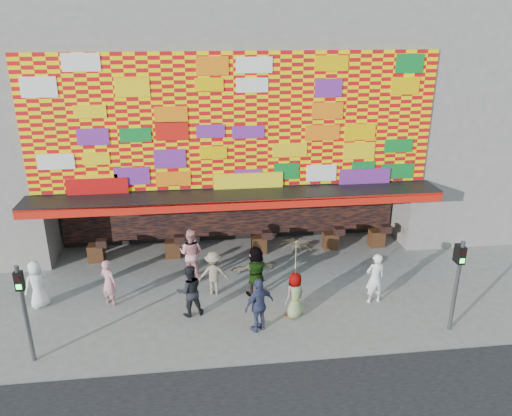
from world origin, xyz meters
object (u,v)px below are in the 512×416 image
(ped_f, at_px, (256,271))
(ped_h, at_px, (375,278))
(signal_left, at_px, (23,303))
(ped_g, at_px, (295,295))
(parasol, at_px, (296,255))
(ped_b, at_px, (109,282))
(ped_c, at_px, (190,291))
(ped_i, at_px, (191,253))
(ped_d, at_px, (213,273))
(ped_e, at_px, (259,305))
(signal_right, at_px, (458,276))
(ped_a, at_px, (37,284))

(ped_f, xyz_separation_m, ped_h, (3.90, -0.99, -0.00))
(signal_left, bearing_deg, ped_g, 9.52)
(parasol, bearing_deg, signal_left, -170.48)
(ped_b, relative_size, ped_c, 0.93)
(ped_b, xyz_separation_m, ped_i, (2.74, 1.57, 0.15))
(ped_d, distance_m, ped_g, 3.07)
(parasol, bearing_deg, ped_e, -153.27)
(signal_left, xyz_separation_m, signal_right, (12.40, 0.00, 0.00))
(signal_left, height_order, ped_c, signal_left)
(signal_right, bearing_deg, ped_f, 153.72)
(signal_right, height_order, ped_a, signal_right)
(ped_c, relative_size, ped_f, 0.98)
(ped_e, relative_size, ped_g, 1.15)
(ped_g, bearing_deg, ped_c, -41.95)
(ped_f, height_order, ped_g, ped_f)
(ped_f, xyz_separation_m, ped_i, (-2.21, 1.52, 0.07))
(parasol, bearing_deg, ped_a, 169.01)
(ped_f, bearing_deg, ped_e, 76.65)
(ped_f, relative_size, ped_g, 1.16)
(ped_c, distance_m, ped_g, 3.38)
(ped_d, xyz_separation_m, ped_f, (1.46, -0.22, 0.10))
(ped_b, xyz_separation_m, ped_c, (2.68, -0.97, 0.06))
(ped_d, distance_m, ped_h, 5.50)
(signal_left, distance_m, ped_a, 3.15)
(signal_right, height_order, ped_d, signal_right)
(signal_left, height_order, ped_i, signal_left)
(ped_d, height_order, ped_f, ped_f)
(ped_c, bearing_deg, ped_g, 158.46)
(ped_a, height_order, ped_b, ped_a)
(signal_right, bearing_deg, signal_left, 180.00)
(ped_b, distance_m, ped_e, 5.23)
(signal_left, relative_size, ped_a, 1.81)
(ped_b, distance_m, ped_h, 8.91)
(signal_left, height_order, parasol, signal_left)
(signal_right, bearing_deg, ped_i, 151.27)
(ped_f, bearing_deg, ped_c, 15.33)
(ped_f, bearing_deg, signal_right, 144.85)
(signal_left, distance_m, ped_e, 6.61)
(parasol, bearing_deg, signal_right, -15.57)
(signal_right, height_order, ped_f, signal_right)
(ped_a, bearing_deg, ped_b, 140.74)
(ped_h, distance_m, parasol, 3.17)
(ped_d, bearing_deg, parasol, 144.11)
(ped_c, bearing_deg, ped_i, -104.26)
(ped_i, bearing_deg, signal_right, 176.08)
(ped_d, bearing_deg, ped_a, 0.12)
(ped_i, distance_m, parasol, 4.65)
(ped_g, bearing_deg, parasol, 180.00)
(ped_f, bearing_deg, ped_a, -9.59)
(signal_right, height_order, ped_i, signal_right)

